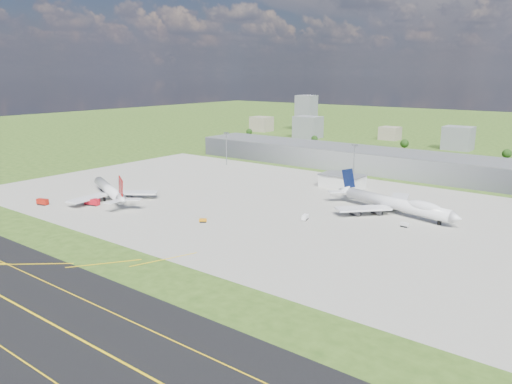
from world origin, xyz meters
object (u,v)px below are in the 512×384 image
Objects in this scene: van_white_near at (305,218)px; airliner_blue_quad at (396,204)px; van_white_far at (404,225)px; crash_tender at (43,202)px; tug_yellow at (203,221)px; fire_truck at (92,202)px; airliner_red_twin at (110,191)px.

airliner_blue_quad is at bearing -53.24° from van_white_near.
crash_tender is at bearing -152.10° from van_white_far.
tug_yellow is at bearing -120.27° from airliner_blue_quad.
van_white_far is (173.48, 82.58, -0.59)m from crash_tender.
crash_tender is (-161.24, -101.65, -3.76)m from airliner_blue_quad.
fire_truck reaches higher than crash_tender.
fire_truck is (-138.90, -85.49, -3.61)m from airliner_blue_quad.
van_white_far is at bearing 9.65° from crash_tender.
airliner_blue_quad is at bearing 8.58° from tug_yellow.
fire_truck is 27.58m from crash_tender.
van_white_near is at bearing -154.09° from van_white_far.
van_white_near is (-31.21, -37.93, -4.13)m from airliner_blue_quad.
tug_yellow is at bearing -6.64° from fire_truck.
airliner_blue_quad is 8.38× the size of fire_truck.
crash_tender is at bearing 102.32° from van_white_near.
airliner_red_twin reaches higher than crash_tender.
airliner_blue_quad is 190.65m from crash_tender.
fire_truck is 165.09m from van_white_far.
crash_tender is at bearing -161.85° from fire_truck.
fire_truck reaches higher than tug_yellow.
airliner_blue_quad is 10.64× the size of crash_tender.
airliner_blue_quad is 13.57× the size of van_white_near.
airliner_red_twin is 9.07× the size of crash_tender.
airliner_blue_quad is at bearing 13.89° from fire_truck.
fire_truck reaches higher than van_white_near.
crash_tender is (-18.56, -31.10, -3.19)m from airliner_red_twin.
fire_truck reaches higher than van_white_far.
van_white_near is at bearing -116.06° from airliner_blue_quad.
airliner_blue_quad reaches higher than airliner_red_twin.
crash_tender is 192.13m from van_white_far.
van_white_near reaches higher than tug_yellow.
airliner_blue_quad reaches higher than van_white_far.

